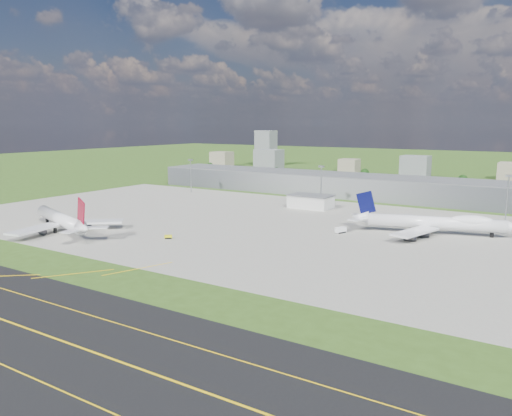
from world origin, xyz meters
The scene contains 22 objects.
ground centered at (0.00, 150.00, 0.00)m, with size 1400.00×1400.00×0.00m, color #335119.
apron centered at (10.00, 40.00, 0.04)m, with size 360.00×190.00×0.08m, color gray.
terminal centered at (0.00, 165.00, 7.50)m, with size 300.00×42.00×15.00m, color slate.
ops_building centered at (10.00, 100.00, 4.00)m, with size 26.00×16.00×8.00m, color silver.
mast_west centered at (-100.00, 115.00, 17.71)m, with size 3.50×2.00×25.90m.
mast_center centered at (10.00, 115.00, 17.71)m, with size 3.50×2.00×25.90m.
mast_east centered at (120.00, 115.00, 17.71)m, with size 3.50×2.00×25.90m.
airliner_red_twin centered at (-65.12, -27.69, 5.39)m, with size 71.37×54.19×20.25m.
airliner_blue_quad centered at (94.22, 64.07, 5.57)m, with size 75.63×58.27×20.04m.
tug_yellow centered at (-8.51, -12.61, 0.91)m, with size 3.96×3.79×1.75m.
van_white_near centered at (54.79, 41.68, 1.44)m, with size 4.63×6.27×2.88m.
van_white_far centered at (89.42, 53.45, 1.10)m, with size 4.45×3.61×2.15m.
bldg_far_w centered at (-220.00, 320.00, 9.00)m, with size 24.00×20.00×18.00m, color gray.
bldg_w centered at (-140.00, 300.00, 12.00)m, with size 28.00×22.00×24.00m, color slate.
bldg_cw centered at (-60.00, 340.00, 7.00)m, with size 20.00×18.00×14.00m, color gray.
bldg_c centered at (20.00, 310.00, 11.00)m, with size 26.00×20.00×22.00m, color slate.
bldg_ce centered at (100.00, 350.00, 8.00)m, with size 22.00×24.00×16.00m, color gray.
bldg_tall_w centered at (-180.00, 360.00, 22.00)m, with size 22.00×20.00×44.00m, color slate.
tree_far_w centered at (-200.00, 270.00, 5.18)m, with size 7.20×7.20×8.80m.
tree_w centered at (-110.00, 265.00, 4.86)m, with size 6.75×6.75×8.25m.
tree_c centered at (-20.00, 280.00, 5.84)m, with size 8.10×8.10×9.90m.
tree_e centered at (70.00, 275.00, 5.51)m, with size 7.65×7.65×9.35m.
Camera 1 is at (146.95, -182.69, 53.43)m, focal length 35.00 mm.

